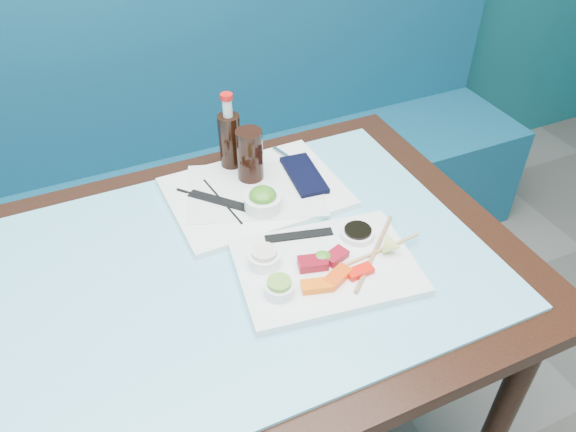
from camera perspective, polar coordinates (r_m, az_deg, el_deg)
name	(u,v)px	position (r m, az deg, el deg)	size (l,w,h in m)	color
booth_bench	(143,196)	(2.10, -14.47, 1.96)	(3.00, 0.56, 1.17)	navy
dining_table	(209,302)	(1.29, -8.01, -8.66)	(1.40, 0.90, 0.75)	black
glass_top	(205,275)	(1.23, -8.38, -5.95)	(1.22, 0.76, 0.01)	#69BCD3
sashimi_plate	(326,267)	(1.21, 3.89, -5.20)	(0.38, 0.27, 0.02)	white
salmon_left	(317,286)	(1.15, 2.97, -7.09)	(0.06, 0.03, 0.02)	#FF620A
salmon_mid	(338,277)	(1.17, 5.06, -6.17)	(0.07, 0.03, 0.02)	#EE4209
salmon_right	(360,271)	(1.19, 7.30, -5.61)	(0.06, 0.03, 0.01)	red
tuna_left	(313,263)	(1.19, 2.53, -4.81)	(0.06, 0.04, 0.02)	maroon
tuna_right	(336,256)	(1.21, 4.87, -4.09)	(0.05, 0.03, 0.02)	maroon
seaweed_garnish	(322,258)	(1.20, 3.50, -4.26)	(0.04, 0.04, 0.02)	#3E891F
ramekin_wasabi	(279,289)	(1.14, -0.89, -7.40)	(0.06, 0.06, 0.03)	white
wasabi_fill	(279,283)	(1.12, -0.89, -6.78)	(0.05, 0.05, 0.01)	#679B32
ramekin_ginger	(264,259)	(1.19, -2.41, -4.39)	(0.07, 0.07, 0.03)	white
ginger_fill	(264,252)	(1.18, -2.44, -3.70)	(0.05, 0.05, 0.01)	beige
soy_dish	(358,234)	(1.27, 7.08, -1.78)	(0.08, 0.08, 0.02)	white
soy_fill	(358,230)	(1.27, 7.12, -1.43)	(0.06, 0.06, 0.01)	black
lemon_wedge	(393,246)	(1.23, 10.60, -2.99)	(0.05, 0.05, 0.04)	#E2EB6F
chopstick_sleeve	(299,235)	(1.27, 1.12, -1.97)	(0.15, 0.02, 0.00)	black
wooden_chopstick_a	(374,252)	(1.24, 8.77, -3.65)	(0.01, 0.01, 0.26)	#9F724B
wooden_chopstick_b	(378,251)	(1.24, 9.16, -3.53)	(0.01, 0.01, 0.22)	tan
serving_tray	(255,193)	(1.41, -3.32, 2.39)	(0.42, 0.32, 0.02)	white
paper_placemat	(255,190)	(1.41, -3.34, 2.68)	(0.34, 0.24, 0.00)	silver
seaweed_bowl	(263,202)	(1.34, -2.57, 1.39)	(0.09, 0.09, 0.04)	white
seaweed_salad	(263,195)	(1.33, -2.59, 2.15)	(0.07, 0.07, 0.03)	#3A7F1D
cola_glass	(250,155)	(1.41, -3.90, 6.20)	(0.07, 0.07, 0.14)	black
navy_pouch	(304,175)	(1.45, 1.63, 4.21)	(0.08, 0.17, 0.01)	black
fork	(285,155)	(1.52, -0.30, 6.22)	(0.01, 0.01, 0.09)	silver
black_chopstick_a	(219,201)	(1.37, -7.02, 1.48)	(0.01, 0.01, 0.24)	black
black_chopstick_b	(222,201)	(1.38, -6.70, 1.55)	(0.01, 0.01, 0.20)	black
tray_sleeve	(221,201)	(1.38, -6.86, 1.49)	(0.03, 0.17, 0.00)	black
cola_bottle_body	(230,144)	(1.47, -5.90, 7.32)	(0.06, 0.06, 0.16)	black
cola_bottle_neck	(227,108)	(1.42, -6.18, 10.90)	(0.02, 0.02, 0.05)	silver
cola_bottle_cap	(226,96)	(1.40, -6.27, 11.98)	(0.03, 0.03, 0.01)	red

